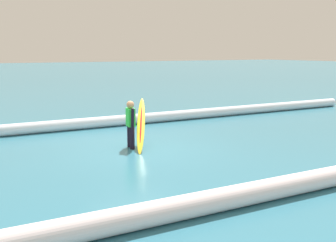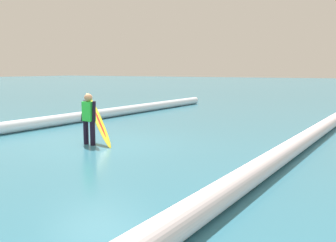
{
  "view_description": "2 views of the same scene",
  "coord_description": "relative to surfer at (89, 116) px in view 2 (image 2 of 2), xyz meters",
  "views": [
    {
      "loc": [
        4.73,
        10.2,
        2.79
      ],
      "look_at": [
        0.15,
        2.07,
        1.13
      ],
      "focal_mm": 42.49,
      "sensor_mm": 36.0,
      "label": 1
    },
    {
      "loc": [
        7.81,
        6.87,
        2.02
      ],
      "look_at": [
        0.74,
        2.7,
        0.91
      ],
      "focal_mm": 40.75,
      "sensor_mm": 36.0,
      "label": 2
    }
  ],
  "objects": [
    {
      "name": "ground_plane",
      "position": [
        -0.15,
        0.12,
        -0.77
      ],
      "size": [
        177.76,
        177.76,
        0.0
      ],
      "primitive_type": "plane",
      "color": "teal"
    },
    {
      "name": "surfer",
      "position": [
        0.0,
        0.0,
        0.0
      ],
      "size": [
        0.25,
        0.59,
        1.38
      ],
      "rotation": [
        0.0,
        0.0,
        1.42
      ],
      "color": "black",
      "rests_on": "ground_plane"
    },
    {
      "name": "surfboard",
      "position": [
        -0.31,
        0.05,
        -0.1
      ],
      "size": [
        1.04,
        1.66,
        1.38
      ],
      "color": "yellow",
      "rests_on": "ground_plane"
    },
    {
      "name": "wave_crest_foreground",
      "position": [
        -2.69,
        -3.39,
        -0.57
      ],
      "size": [
        19.96,
        0.96,
        0.4
      ],
      "primitive_type": "cylinder",
      "rotation": [
        0.0,
        1.57,
        -0.03
      ],
      "color": "white",
      "rests_on": "ground_plane"
    },
    {
      "name": "wave_crest_midground",
      "position": [
        1.2,
        4.98,
        -0.56
      ],
      "size": [
        24.46,
        1.2,
        0.42
      ],
      "primitive_type": "cylinder",
      "rotation": [
        0.0,
        1.57,
        -0.03
      ],
      "color": "white",
      "rests_on": "ground_plane"
    }
  ]
}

